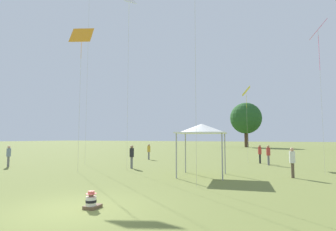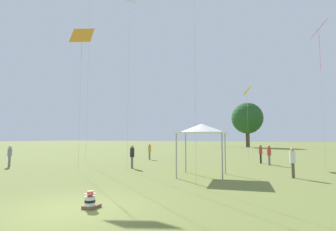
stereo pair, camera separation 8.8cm
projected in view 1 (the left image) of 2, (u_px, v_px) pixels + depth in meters
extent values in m
plane|color=olive|center=(72.00, 210.00, 7.98)|extent=(300.00, 300.00, 0.00)
cube|color=brown|center=(93.00, 207.00, 8.18)|extent=(0.42, 0.51, 0.10)
cylinder|color=silver|center=(91.00, 201.00, 8.11)|extent=(0.33, 0.33, 0.28)
cylinder|color=black|center=(91.00, 201.00, 8.11)|extent=(0.35, 0.35, 0.08)
sphere|color=brown|center=(91.00, 194.00, 8.13)|extent=(0.19, 0.19, 0.19)
cylinder|color=#E0665B|center=(91.00, 194.00, 8.13)|extent=(0.33, 0.33, 0.01)
cylinder|color=#E0665B|center=(91.00, 192.00, 8.14)|extent=(0.20, 0.20, 0.09)
cylinder|color=black|center=(260.00, 159.00, 22.47)|extent=(0.20, 0.20, 0.78)
cylinder|color=#B23833|center=(260.00, 151.00, 22.53)|extent=(0.37, 0.37, 0.62)
sphere|color=#A37556|center=(260.00, 146.00, 22.57)|extent=(0.21, 0.21, 0.21)
cylinder|color=slate|center=(8.00, 162.00, 19.70)|extent=(0.20, 0.20, 0.78)
cylinder|color=gray|center=(9.00, 152.00, 19.76)|extent=(0.36, 0.36, 0.62)
sphere|color=#DBAD89|center=(9.00, 147.00, 19.80)|extent=(0.21, 0.21, 0.21)
cylinder|color=brown|center=(293.00, 170.00, 14.38)|extent=(0.20, 0.20, 0.81)
cylinder|color=silver|center=(292.00, 157.00, 14.44)|extent=(0.36, 0.36, 0.64)
sphere|color=tan|center=(292.00, 150.00, 14.48)|extent=(0.22, 0.22, 0.22)
cylinder|color=slate|center=(132.00, 163.00, 18.87)|extent=(0.22, 0.22, 0.81)
cylinder|color=#232328|center=(132.00, 153.00, 18.93)|extent=(0.40, 0.40, 0.64)
sphere|color=#A37556|center=(132.00, 147.00, 18.96)|extent=(0.22, 0.22, 0.22)
cylinder|color=slate|center=(149.00, 156.00, 26.37)|extent=(0.22, 0.22, 0.76)
cylinder|color=gold|center=(149.00, 149.00, 26.43)|extent=(0.41, 0.41, 0.60)
sphere|color=#A37556|center=(149.00, 145.00, 26.47)|extent=(0.21, 0.21, 0.21)
cylinder|color=slate|center=(269.00, 160.00, 20.97)|extent=(0.22, 0.22, 0.78)
cylinder|color=#B23833|center=(268.00, 152.00, 21.03)|extent=(0.40, 0.40, 0.62)
sphere|color=#A37556|center=(268.00, 147.00, 21.06)|extent=(0.21, 0.21, 0.21)
cube|color=white|center=(202.00, 133.00, 15.25)|extent=(3.11, 3.11, 0.08)
cone|color=white|center=(202.00, 128.00, 15.27)|extent=(2.96, 2.96, 0.49)
cylinder|color=#99999E|center=(185.00, 153.00, 16.65)|extent=(0.07, 0.07, 2.44)
cylinder|color=#99999E|center=(225.00, 154.00, 16.00)|extent=(0.07, 0.07, 2.44)
cylinder|color=#99999E|center=(176.00, 156.00, 14.29)|extent=(0.07, 0.07, 2.44)
cylinder|color=#99999E|center=(222.00, 157.00, 13.63)|extent=(0.07, 0.07, 2.44)
cylinder|color=#BCB7A8|center=(195.00, 14.00, 12.36)|extent=(0.01, 0.01, 16.08)
cube|color=yellow|center=(246.00, 91.00, 23.77)|extent=(0.81, 1.11, 0.80)
cylinder|color=yellow|center=(246.00, 101.00, 23.69)|extent=(0.02, 0.02, 1.15)
cylinder|color=#BCB7A8|center=(247.00, 126.00, 23.50)|extent=(0.01, 0.01, 6.42)
cube|color=orange|center=(82.00, 35.00, 17.66)|extent=(1.63, 1.26, 1.23)
cylinder|color=orange|center=(81.00, 50.00, 17.56)|extent=(0.02, 0.02, 1.14)
cylinder|color=#BCB7A8|center=(80.00, 102.00, 17.27)|extent=(0.01, 0.01, 9.11)
cube|color=pink|center=(318.00, 30.00, 16.34)|extent=(0.95, 1.27, 0.90)
cylinder|color=pink|center=(319.00, 53.00, 16.21)|extent=(0.02, 0.02, 2.19)
cylinder|color=#BCB7A8|center=(321.00, 100.00, 15.96)|extent=(0.01, 0.01, 8.93)
cylinder|color=#BCB7A8|center=(88.00, 60.00, 22.57)|extent=(0.01, 0.01, 17.71)
cube|color=white|center=(129.00, 0.00, 18.80)|extent=(1.10, 1.14, 0.66)
cylinder|color=white|center=(129.00, 15.00, 18.71)|extent=(0.02, 0.02, 1.59)
cylinder|color=#BCB7A8|center=(128.00, 83.00, 18.29)|extent=(0.01, 0.01, 12.05)
cylinder|color=#473323|center=(246.00, 137.00, 60.59)|extent=(0.87, 0.87, 4.77)
sphere|color=#235123|center=(246.00, 118.00, 60.95)|extent=(7.21, 7.21, 7.21)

